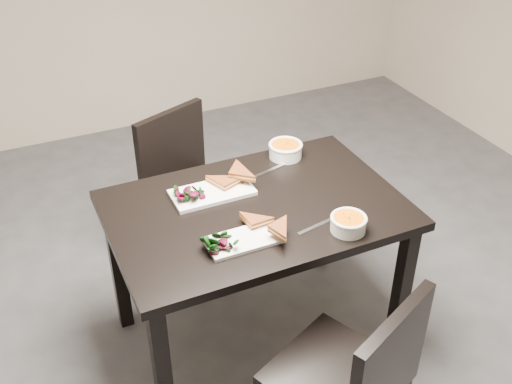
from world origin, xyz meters
The scene contains 14 objects.
ground centered at (0.00, 0.00, 0.00)m, with size 5.00×5.00×0.00m, color #47474C.
table centered at (0.13, 0.12, 0.65)m, with size 1.20×0.80×0.75m.
chair_near centered at (0.17, -0.61, 0.48)m, with size 0.55×0.55×0.85m.
chair_far centered at (0.06, 0.81, 0.48)m, with size 0.55×0.55×0.85m.
plate_near centered at (-0.01, -0.07, 0.76)m, with size 0.29×0.15×0.01m, color white.
sandwich_near centered at (0.06, -0.05, 0.79)m, with size 0.15×0.11×0.05m, color brown, non-canonical shape.
salad_near centered at (-0.11, -0.07, 0.78)m, with size 0.09×0.08×0.04m, color black, non-canonical shape.
soup_bowl_near centered at (0.39, -0.17, 0.79)m, with size 0.14×0.14×0.06m.
cutlery_near centered at (0.29, -0.10, 0.75)m, with size 0.18×0.02×0.00m, color silver.
plate_far centered at (0.00, 0.28, 0.76)m, with size 0.35×0.17×0.02m, color white.
sandwich_far centered at (0.06, 0.27, 0.80)m, with size 0.17×0.13×0.06m, color brown, non-canonical shape.
salad_far centered at (-0.10, 0.28, 0.79)m, with size 0.11×0.10×0.05m, color black, non-canonical shape.
soup_bowl_far centered at (0.42, 0.43, 0.79)m, with size 0.16×0.16×0.07m.
cutlery_far centered at (0.30, 0.35, 0.75)m, with size 0.18×0.02×0.00m, color silver.
Camera 1 is at (-0.73, -1.75, 2.18)m, focal length 42.92 mm.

